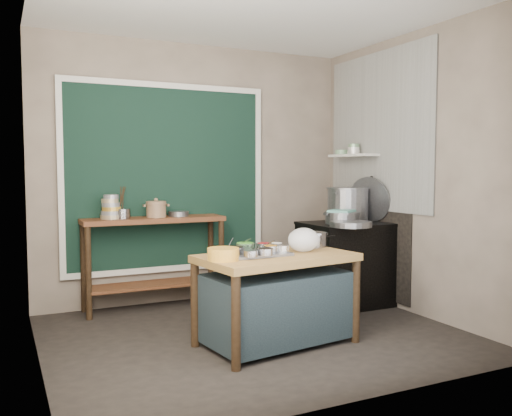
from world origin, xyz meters
name	(u,v)px	position (x,y,z in m)	size (l,w,h in m)	color
floor	(255,336)	(0.00, 0.00, -0.01)	(3.50, 3.00, 0.02)	black
back_wall	(197,173)	(0.00, 1.51, 1.40)	(3.50, 0.02, 2.80)	gray
left_wall	(33,175)	(-1.76, 0.00, 1.40)	(0.02, 3.00, 2.80)	gray
right_wall	(415,174)	(1.76, 0.00, 1.40)	(0.02, 3.00, 2.80)	gray
ceiling	(255,6)	(0.00, 0.00, 2.81)	(3.50, 3.00, 0.02)	gray
curtain_panel	(167,178)	(-0.35, 1.47, 1.35)	(2.10, 0.02, 1.90)	black
curtain_frame	(167,178)	(-0.35, 1.46, 1.35)	(2.22, 0.03, 2.02)	beige
tile_panel	(378,132)	(1.74, 0.55, 1.85)	(0.02, 1.70, 1.70)	#B2B2AA
soot_patch	(371,236)	(1.74, 0.65, 0.70)	(0.01, 1.30, 1.30)	black
wall_shelf	(353,155)	(1.63, 0.85, 1.60)	(0.22, 0.70, 0.03)	beige
prep_table	(276,299)	(0.05, -0.30, 0.38)	(1.25, 0.72, 0.75)	olive
back_counter	(154,263)	(-0.55, 1.28, 0.47)	(1.45, 0.40, 0.95)	#5B311A
stove_block	(347,265)	(1.35, 0.55, 0.42)	(0.90, 0.68, 0.85)	black
stove_top	(348,224)	(1.35, 0.55, 0.86)	(0.92, 0.69, 0.03)	black
condiment_tray	(257,254)	(-0.11, -0.26, 0.76)	(0.50, 0.35, 0.02)	gray
condiment_bowls	(257,249)	(-0.10, -0.25, 0.80)	(0.56, 0.44, 0.06)	gray
yellow_basin	(223,254)	(-0.45, -0.38, 0.80)	(0.24, 0.24, 0.09)	gold
saucepan	(314,239)	(0.56, -0.06, 0.82)	(0.24, 0.24, 0.13)	gray
plastic_bag_a	(303,240)	(0.32, -0.28, 0.85)	(0.27, 0.23, 0.20)	white
plastic_bag_b	(309,240)	(0.45, -0.15, 0.82)	(0.20, 0.17, 0.15)	white
bowl_stack	(111,208)	(-0.98, 1.30, 1.06)	(0.22, 0.22, 0.24)	tan
utensil_cup	(122,214)	(-0.87, 1.28, 1.00)	(0.17, 0.17, 0.10)	gray
ceramic_crock	(156,210)	(-0.53, 1.27, 1.02)	(0.22, 0.22, 0.15)	#826447
wide_bowl	(179,214)	(-0.28, 1.28, 0.98)	(0.21, 0.21, 0.05)	gray
stock_pot	(348,204)	(1.42, 0.66, 1.06)	(0.47, 0.47, 0.37)	gray
pot_lid	(370,199)	(1.63, 0.55, 1.12)	(0.49, 0.49, 0.02)	gray
steamer	(342,218)	(1.23, 0.47, 0.94)	(0.38, 0.38, 0.12)	gray
green_cloth	(342,211)	(1.23, 0.47, 1.01)	(0.29, 0.22, 0.02)	#67AA9E
shallow_pan	(351,224)	(1.13, 0.18, 0.91)	(0.41, 0.41, 0.05)	gray
shelf_bowl_stack	(353,149)	(1.63, 0.85, 1.67)	(0.14, 0.14, 0.11)	silver
shelf_bowl_green	(342,152)	(1.63, 1.08, 1.64)	(0.15, 0.15, 0.05)	gray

